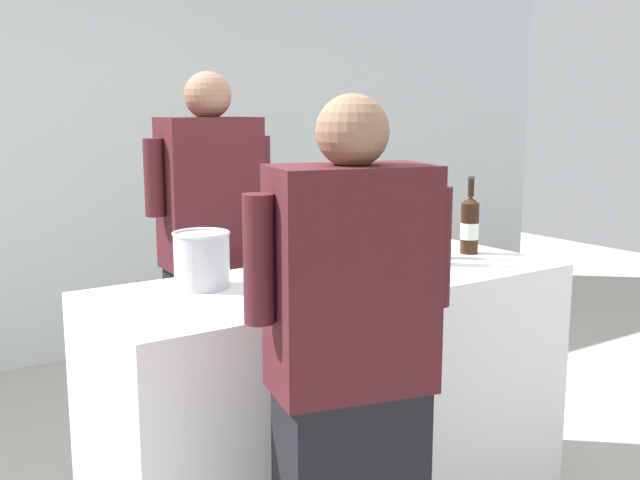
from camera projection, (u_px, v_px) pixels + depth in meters
wall_back at (103, 140)px, 4.85m from camera, size 8.00×0.10×2.80m
counter at (338, 402)px, 2.90m from camera, size 1.84×0.69×0.99m
wine_bottle_0 at (383, 252)px, 2.66m from camera, size 0.08×0.08×0.33m
wine_bottle_1 at (363, 235)px, 3.01m from camera, size 0.08×0.08×0.35m
wine_bottle_2 at (470, 225)px, 3.24m from camera, size 0.08×0.08×0.33m
wine_bottle_3 at (435, 235)px, 3.02m from camera, size 0.08×0.08×0.33m
wine_bottle_4 at (438, 229)px, 3.15m from camera, size 0.07×0.07×0.32m
wine_bottle_5 at (317, 258)px, 2.54m from camera, size 0.08×0.08×0.35m
wine_bottle_6 at (268, 268)px, 2.43m from camera, size 0.08×0.08×0.31m
wine_bottle_7 at (354, 252)px, 2.63m from camera, size 0.08×0.08×0.32m
wine_glass at (365, 247)px, 2.80m from camera, size 0.07×0.07×0.17m
ice_bucket at (202, 259)px, 2.63m from camera, size 0.20×0.20×0.20m
person_server at (213, 284)px, 3.25m from camera, size 0.56×0.27×1.76m
person_guest at (350, 408)px, 2.06m from camera, size 0.57×0.34×1.65m
potted_shrub at (321, 237)px, 4.31m from camera, size 0.63×0.60×1.28m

